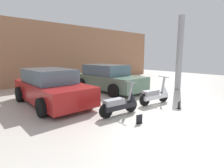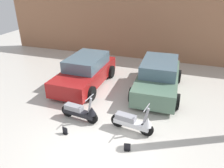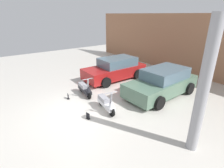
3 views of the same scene
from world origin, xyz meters
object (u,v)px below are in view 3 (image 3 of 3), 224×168
Objects in this scene: placard_near_left_scooter at (68,97)px; car_rear_left at (115,69)px; scooter_front_left at (85,89)px; support_column_side at (203,90)px; scooter_front_right at (107,103)px; placard_near_right_scooter at (88,116)px; car_rear_center at (162,83)px.

car_rear_left is at bearing 104.15° from placard_near_left_scooter.
support_column_side is at bearing 14.98° from scooter_front_left.
support_column_side is (3.48, 0.85, 1.64)m from scooter_front_right.
scooter_front_right is at bearing 47.68° from car_rear_left.
scooter_front_left is 0.37× the size of car_rear_left.
scooter_front_right is 0.37× the size of car_rear_left.
placard_near_left_scooter is at bearing 177.40° from placard_near_right_scooter.
car_rear_left is at bearing 117.50° from scooter_front_left.
placard_near_left_scooter is at bearing -162.96° from support_column_side.
support_column_side is (3.43, 1.81, 1.90)m from placard_near_right_scooter.
scooter_front_right is 3.32m from car_rear_center.
placard_near_right_scooter is (0.04, -0.96, -0.27)m from scooter_front_right.
scooter_front_left reaches higher than placard_near_left_scooter.
car_rear_center reaches higher than placard_near_right_scooter.
placard_near_right_scooter is at bearing -19.84° from scooter_front_left.
scooter_front_left is at bearing 21.81° from car_rear_left.
placard_near_right_scooter is (2.16, -0.10, 0.00)m from placard_near_left_scooter.
placard_near_left_scooter is (-2.12, -0.87, -0.27)m from scooter_front_right.
car_rear_left reaches higher than scooter_front_left.
car_rear_left is 15.73× the size of placard_near_right_scooter.
placard_near_right_scooter is (2.01, -0.99, -0.26)m from scooter_front_left.
car_rear_center is (2.30, 3.26, 0.30)m from scooter_front_left.
scooter_front_right is at bearing 5.64° from scooter_front_left.
placard_near_left_scooter is 1.00× the size of placard_near_right_scooter.
car_rear_left is at bearing 129.12° from placard_near_right_scooter.
support_column_side reaches higher than placard_near_left_scooter.
scooter_front_left is 0.37× the size of support_column_side.
scooter_front_right is 3.93m from support_column_side.
scooter_front_right is 4.19m from car_rear_left.
placard_near_left_scooter is (-0.16, -0.89, -0.26)m from scooter_front_left.
scooter_front_left is at bearing -171.44° from scooter_front_right.
scooter_front_right is at bearing 92.59° from placard_near_right_scooter.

